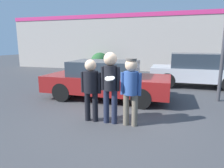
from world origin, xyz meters
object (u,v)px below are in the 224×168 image
object	(u,v)px
person_right	(131,86)
shrub	(100,62)
person_middle_with_frisbee	(110,81)
parked_car_near	(106,79)
parked_car_far	(196,70)
person_left	(91,85)

from	to	relation	value
person_right	shrub	xyz separation A→B (m)	(-4.33, 9.62, -0.33)
person_middle_with_frisbee	parked_car_near	size ratio (longest dim) A/B	0.40
person_right	parked_car_far	world-z (taller)	person_right
person_right	parked_car_far	distance (m)	6.01
person_left	person_middle_with_frisbee	bearing A→B (deg)	-0.02
person_middle_with_frisbee	shrub	distance (m)	10.35
person_left	person_right	world-z (taller)	person_right
person_left	shrub	xyz separation A→B (m)	(-3.27, 9.62, -0.29)
person_left	parked_car_far	distance (m)	6.44
person_middle_with_frisbee	person_right	world-z (taller)	person_middle_with_frisbee
person_right	parked_car_near	distance (m)	2.70
person_right	parked_car_far	xyz separation A→B (m)	(2.06, 5.64, -0.23)
parked_car_near	person_middle_with_frisbee	bearing A→B (deg)	-69.20
parked_car_far	person_middle_with_frisbee	bearing A→B (deg)	-114.66
person_left	shrub	world-z (taller)	person_left
person_middle_with_frisbee	parked_car_far	size ratio (longest dim) A/B	0.44
person_right	shrub	bearing A→B (deg)	114.23
person_right	parked_car_far	bearing A→B (deg)	69.96
parked_car_far	shrub	world-z (taller)	parked_car_far
person_middle_with_frisbee	person_right	bearing A→B (deg)	-0.46
person_left	person_right	bearing A→B (deg)	-0.24
parked_car_near	parked_car_far	size ratio (longest dim) A/B	1.09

